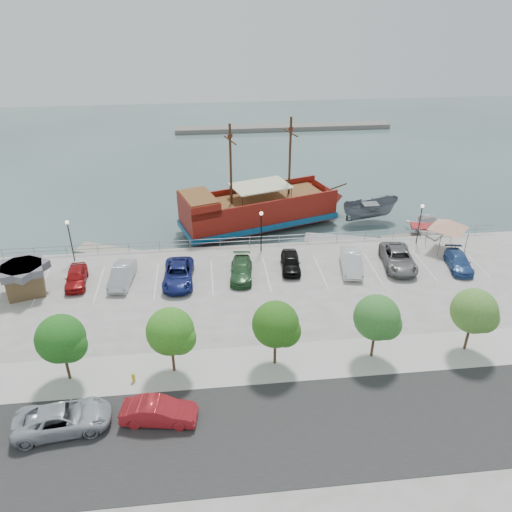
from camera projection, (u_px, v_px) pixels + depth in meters
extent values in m
plane|color=#39504C|center=(270.00, 296.00, 44.36)|extent=(160.00, 160.00, 0.00)
cube|color=gray|center=(323.00, 512.00, 25.93)|extent=(100.00, 58.00, 1.20)
cube|color=#262626|center=(305.00, 429.00, 29.97)|extent=(100.00, 8.00, 0.04)
cube|color=#B7B6AD|center=(289.00, 362.00, 35.18)|extent=(100.00, 4.00, 0.05)
cylinder|color=gray|center=(260.00, 237.00, 50.18)|extent=(50.00, 0.06, 0.06)
cylinder|color=gray|center=(260.00, 240.00, 50.38)|extent=(50.00, 0.06, 0.06)
cube|color=#67645B|center=(284.00, 128.00, 92.88)|extent=(40.00, 3.00, 0.80)
cube|color=maroon|center=(259.00, 211.00, 55.55)|extent=(17.77, 10.17, 2.76)
cube|color=navy|center=(259.00, 218.00, 55.99)|extent=(18.17, 10.57, 0.64)
cone|color=maroon|center=(331.00, 198.00, 58.85)|extent=(4.77, 5.88, 5.09)
cube|color=maroon|center=(199.00, 203.00, 52.09)|extent=(4.63, 6.01, 1.48)
cube|color=brown|center=(198.00, 196.00, 51.70)|extent=(4.30, 5.55, 0.13)
cube|color=brown|center=(263.00, 198.00, 55.04)|extent=(14.55, 8.61, 0.16)
cube|color=maroon|center=(249.00, 189.00, 56.74)|extent=(16.24, 5.32, 0.74)
cube|color=maroon|center=(268.00, 205.00, 52.67)|extent=(16.24, 5.32, 0.74)
cylinder|color=#382111|center=(290.00, 157.00, 54.08)|extent=(0.32, 0.32, 8.69)
cylinder|color=#382111|center=(231.00, 166.00, 51.64)|extent=(0.32, 0.32, 8.69)
cylinder|color=#382111|center=(291.00, 133.00, 52.79)|extent=(1.10, 3.08, 0.15)
cylinder|color=#382111|center=(230.00, 140.00, 50.35)|extent=(1.10, 3.08, 0.15)
cube|color=beige|center=(260.00, 186.00, 54.18)|extent=(7.08, 5.70, 0.13)
cylinder|color=#382111|center=(337.00, 187.00, 58.49)|extent=(2.57, 0.96, 0.63)
imported|color=slate|center=(370.00, 211.00, 57.27)|extent=(6.90, 3.28, 2.57)
imported|color=white|center=(429.00, 230.00, 54.32)|extent=(6.22, 7.55, 1.36)
cube|color=gray|center=(112.00, 253.00, 50.81)|extent=(7.80, 5.04, 0.43)
cube|color=gray|center=(341.00, 241.00, 53.09)|extent=(7.90, 4.19, 0.43)
cube|color=gray|center=(410.00, 238.00, 53.84)|extent=(6.61, 2.70, 0.37)
cube|color=brown|center=(25.00, 282.00, 42.57)|extent=(3.55, 3.55, 2.10)
cube|color=#55535C|center=(22.00, 269.00, 41.94)|extent=(4.03, 4.03, 0.67)
cylinder|color=slate|center=(427.00, 233.00, 50.40)|extent=(0.08, 0.08, 2.34)
cylinder|color=slate|center=(453.00, 232.00, 50.71)|extent=(0.08, 0.08, 2.34)
cylinder|color=slate|center=(439.00, 246.00, 48.01)|extent=(0.08, 0.08, 2.34)
cylinder|color=slate|center=(466.00, 244.00, 48.32)|extent=(0.08, 0.08, 2.34)
pyramid|color=beige|center=(450.00, 220.00, 48.35)|extent=(4.55, 4.55, 0.96)
imported|color=#A6AAB3|center=(63.00, 418.00, 29.66)|extent=(5.94, 3.29, 1.57)
imported|color=#AD1D23|center=(159.00, 412.00, 30.16)|extent=(4.79, 2.27, 1.52)
cylinder|color=gold|center=(134.00, 379.00, 33.34)|extent=(0.22, 0.22, 0.56)
sphere|color=gold|center=(133.00, 375.00, 33.19)|extent=(0.24, 0.24, 0.24)
cylinder|color=black|center=(71.00, 242.00, 46.82)|extent=(0.12, 0.12, 4.00)
sphere|color=#FFF2CC|center=(67.00, 222.00, 45.80)|extent=(0.36, 0.36, 0.36)
cylinder|color=black|center=(261.00, 233.00, 48.54)|extent=(0.12, 0.12, 4.00)
sphere|color=#FFF2CC|center=(261.00, 213.00, 47.52)|extent=(0.36, 0.36, 0.36)
cylinder|color=black|center=(419.00, 225.00, 50.07)|extent=(0.12, 0.12, 4.00)
sphere|color=#FFF2CC|center=(422.00, 206.00, 49.05)|extent=(0.36, 0.36, 0.36)
cylinder|color=#473321|center=(67.00, 366.00, 33.22)|extent=(0.20, 0.20, 2.20)
sphere|color=#1D5617|center=(61.00, 339.00, 32.10)|extent=(3.20, 3.20, 3.20)
sphere|color=#1D5617|center=(70.00, 346.00, 32.09)|extent=(2.20, 2.20, 2.20)
cylinder|color=#473321|center=(173.00, 358.00, 33.89)|extent=(0.20, 0.20, 2.20)
sphere|color=#2F711B|center=(170.00, 331.00, 32.77)|extent=(3.20, 3.20, 3.20)
sphere|color=#2F711B|center=(180.00, 338.00, 32.76)|extent=(2.20, 2.20, 2.20)
cylinder|color=#473321|center=(275.00, 351.00, 34.56)|extent=(0.20, 0.20, 2.20)
sphere|color=#255815|center=(276.00, 324.00, 33.44)|extent=(3.20, 3.20, 3.20)
sphere|color=#255815|center=(285.00, 331.00, 33.43)|extent=(2.20, 2.20, 2.20)
cylinder|color=#473321|center=(373.00, 344.00, 35.23)|extent=(0.20, 0.20, 2.20)
sphere|color=#2D6527|center=(377.00, 317.00, 34.11)|extent=(3.20, 3.20, 3.20)
sphere|color=#2D6527|center=(386.00, 324.00, 34.10)|extent=(2.20, 2.20, 2.20)
cylinder|color=#473321|center=(467.00, 337.00, 35.89)|extent=(0.20, 0.20, 2.20)
sphere|color=#45722B|center=(474.00, 311.00, 34.78)|extent=(3.20, 3.20, 3.20)
sphere|color=#45722B|center=(483.00, 318.00, 34.77)|extent=(2.20, 2.20, 2.20)
imported|color=maroon|center=(76.00, 277.00, 43.84)|extent=(2.10, 4.43, 1.46)
imported|color=#ABAEB6|center=(122.00, 275.00, 44.05)|extent=(2.19, 4.89, 1.56)
imported|color=navy|center=(178.00, 274.00, 44.14)|extent=(2.77, 5.70, 1.56)
imported|color=#29542D|center=(241.00, 270.00, 44.93)|extent=(2.46, 5.00, 1.40)
imported|color=black|center=(291.00, 262.00, 46.13)|extent=(2.14, 4.44, 1.46)
imported|color=silver|center=(351.00, 262.00, 45.99)|extent=(2.54, 5.17, 1.63)
imported|color=slate|center=(398.00, 258.00, 46.59)|extent=(3.44, 6.15, 1.63)
imported|color=#2D4E8D|center=(459.00, 262.00, 46.34)|extent=(2.62, 4.83, 1.33)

